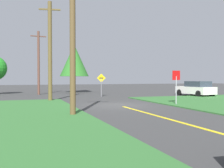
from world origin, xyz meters
name	(u,v)px	position (x,y,z in m)	size (l,w,h in m)	color
ground_plane	(118,105)	(0.00, 0.00, 0.00)	(120.00, 120.00, 0.00)	#383838
lane_stripe_center	(183,123)	(0.00, -8.00, 0.01)	(0.20, 14.00, 0.01)	yellow
stop_sign	(176,81)	(4.00, -1.34, 1.74)	(0.68, 0.12, 2.51)	#9EA0A8
car_on_crossroad	(196,89)	(11.35, 6.13, 0.81)	(2.43, 4.55, 1.62)	white
utility_pole_near	(73,44)	(-4.12, -4.20, 3.73)	(1.78, 0.54, 7.24)	brown
utility_pole_mid	(50,50)	(-4.26, 5.06, 4.31)	(1.80, 0.41, 8.43)	brown
utility_pole_far	(39,62)	(-4.57, 14.33, 3.86)	(1.80, 0.39, 7.45)	brown
direction_sign	(101,82)	(1.37, 8.60, 1.50)	(0.90, 0.16, 2.41)	slate
pine_tree_center	(74,61)	(0.26, 17.30, 4.30)	(3.85, 3.85, 6.43)	brown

